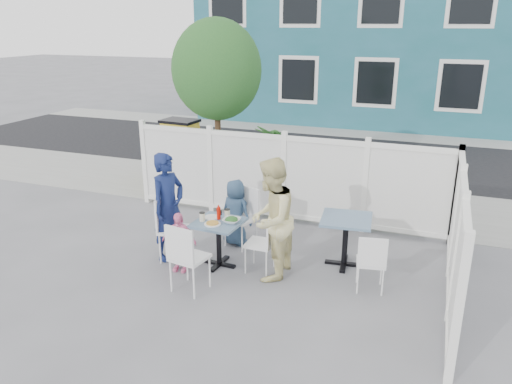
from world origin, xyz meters
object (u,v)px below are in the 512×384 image
(chair_right, at_px, (265,239))
(man, at_px, (168,207))
(utility_cabinet, at_px, (181,151))
(chair_back, at_px, (244,212))
(main_table, at_px, (219,231))
(chair_near, at_px, (185,254))
(woman, at_px, (271,219))
(boy, at_px, (236,212))
(spare_table, at_px, (346,229))
(toddler, at_px, (179,242))
(chair_left, at_px, (170,223))

(chair_right, relative_size, man, 0.53)
(utility_cabinet, bearing_deg, chair_back, -40.94)
(utility_cabinet, height_order, main_table, utility_cabinet)
(chair_near, height_order, woman, woman)
(main_table, bearing_deg, chair_back, 84.96)
(woman, distance_m, boy, 1.28)
(main_table, height_order, chair_right, chair_right)
(chair_back, height_order, boy, boy)
(chair_near, distance_m, boy, 1.69)
(spare_table, relative_size, chair_right, 0.90)
(utility_cabinet, distance_m, chair_near, 5.18)
(spare_table, xyz_separation_m, toddler, (-2.24, -1.01, -0.14))
(chair_right, relative_size, chair_back, 0.92)
(chair_near, xyz_separation_m, boy, (0.02, 1.68, -0.02))
(chair_right, height_order, toddler, toddler)
(chair_left, bearing_deg, woman, 82.48)
(main_table, bearing_deg, boy, 94.41)
(man, bearing_deg, chair_near, -124.33)
(utility_cabinet, xyz_separation_m, chair_back, (2.67, -2.80, -0.11))
(utility_cabinet, relative_size, chair_right, 1.52)
(utility_cabinet, distance_m, man, 4.07)
(utility_cabinet, height_order, toddler, utility_cabinet)
(boy, bearing_deg, chair_near, 103.02)
(chair_left, height_order, chair_near, chair_left)
(chair_near, xyz_separation_m, woman, (0.91, 0.83, 0.30))
(main_table, distance_m, chair_left, 0.79)
(chair_left, relative_size, toddler, 1.11)
(chair_back, bearing_deg, spare_table, -165.58)
(chair_back, xyz_separation_m, man, (-0.90, -0.85, 0.28))
(spare_table, distance_m, toddler, 2.46)
(chair_left, bearing_deg, spare_table, 97.92)
(main_table, relative_size, spare_table, 0.90)
(chair_left, xyz_separation_m, man, (-0.04, 0.05, 0.25))
(chair_right, bearing_deg, toddler, 109.38)
(chair_right, bearing_deg, spare_table, -60.10)
(woman, bearing_deg, main_table, -92.64)
(chair_back, relative_size, chair_near, 0.97)
(chair_near, height_order, toddler, chair_near)
(chair_right, bearing_deg, chair_near, 140.35)
(boy, bearing_deg, man, 60.69)
(spare_table, xyz_separation_m, man, (-2.59, -0.67, 0.24))
(chair_left, bearing_deg, man, -150.52)
(spare_table, bearing_deg, man, -165.52)
(utility_cabinet, bearing_deg, boy, -42.81)
(utility_cabinet, bearing_deg, chair_near, -55.49)
(chair_back, relative_size, toddler, 1.06)
(utility_cabinet, relative_size, main_table, 1.88)
(main_table, xyz_separation_m, toddler, (-0.47, -0.35, -0.09))
(utility_cabinet, distance_m, chair_right, 4.88)
(chair_right, distance_m, chair_near, 1.23)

